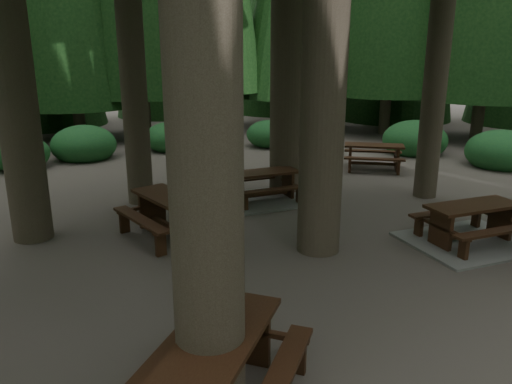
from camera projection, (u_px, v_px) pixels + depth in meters
name	position (u px, v px, depth m)	size (l,w,h in m)	color
ground	(288.00, 260.00, 9.46)	(80.00, 80.00, 0.00)	#4E453F
picnic_table_a	(471.00, 230.00, 10.21)	(2.69, 2.30, 0.84)	gray
picnic_table_b	(170.00, 210.00, 10.54)	(2.02, 2.33, 0.89)	#371D10
picnic_table_c	(263.00, 191.00, 13.06)	(2.50, 2.12, 0.80)	gray
picnic_table_d	(374.00, 153.00, 16.43)	(2.44, 2.37, 0.82)	#371D10
picnic_table_e	(222.00, 358.00, 5.51)	(2.57, 2.57, 0.87)	#371D10
shrub_ring	(299.00, 223.00, 10.30)	(23.86, 24.64, 1.49)	#1F5B2F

